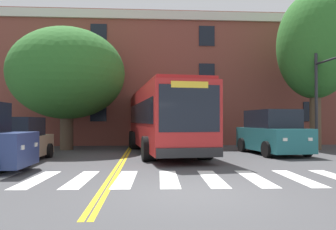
{
  "coord_description": "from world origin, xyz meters",
  "views": [
    {
      "loc": [
        -1.03,
        -7.6,
        1.69
      ],
      "look_at": [
        0.03,
        8.72,
        1.99
      ],
      "focal_mm": 35.0,
      "sensor_mm": 36.0,
      "label": 1
    }
  ],
  "objects_px": {
    "street_tree_curbside_large": "(315,46)",
    "car_teal_far_lane": "(272,133)",
    "street_tree_curbside_small": "(67,74)",
    "car_black_behind_bus": "(175,132)",
    "traffic_light_near_corner": "(332,84)",
    "car_tan_near_lane": "(16,142)",
    "city_bus": "(163,118)"
  },
  "relations": [
    {
      "from": "car_teal_far_lane",
      "to": "car_black_behind_bus",
      "type": "bearing_deg",
      "value": 112.84
    },
    {
      "from": "street_tree_curbside_large",
      "to": "street_tree_curbside_small",
      "type": "relative_size",
      "value": 1.01
    },
    {
      "from": "car_teal_far_lane",
      "to": "street_tree_curbside_large",
      "type": "bearing_deg",
      "value": 34.01
    },
    {
      "from": "street_tree_curbside_large",
      "to": "car_teal_far_lane",
      "type": "bearing_deg",
      "value": -145.99
    },
    {
      "from": "car_black_behind_bus",
      "to": "street_tree_curbside_small",
      "type": "height_order",
      "value": "street_tree_curbside_small"
    },
    {
      "from": "car_tan_near_lane",
      "to": "street_tree_curbside_small",
      "type": "bearing_deg",
      "value": 83.15
    },
    {
      "from": "street_tree_curbside_large",
      "to": "street_tree_curbside_small",
      "type": "xyz_separation_m",
      "value": [
        -14.67,
        0.81,
        -1.69
      ]
    },
    {
      "from": "street_tree_curbside_large",
      "to": "street_tree_curbside_small",
      "type": "distance_m",
      "value": 14.79
    },
    {
      "from": "street_tree_curbside_large",
      "to": "city_bus",
      "type": "bearing_deg",
      "value": -171.19
    },
    {
      "from": "city_bus",
      "to": "traffic_light_near_corner",
      "type": "bearing_deg",
      "value": -12.28
    },
    {
      "from": "car_teal_far_lane",
      "to": "city_bus",
      "type": "bearing_deg",
      "value": 169.62
    },
    {
      "from": "car_tan_near_lane",
      "to": "car_teal_far_lane",
      "type": "bearing_deg",
      "value": 11.72
    },
    {
      "from": "city_bus",
      "to": "car_teal_far_lane",
      "type": "distance_m",
      "value": 5.66
    },
    {
      "from": "car_teal_far_lane",
      "to": "car_black_behind_bus",
      "type": "height_order",
      "value": "car_teal_far_lane"
    },
    {
      "from": "car_black_behind_bus",
      "to": "city_bus",
      "type": "bearing_deg",
      "value": -99.19
    },
    {
      "from": "car_tan_near_lane",
      "to": "car_teal_far_lane",
      "type": "xyz_separation_m",
      "value": [
        11.76,
        2.44,
        0.23
      ]
    },
    {
      "from": "car_teal_far_lane",
      "to": "street_tree_curbside_small",
      "type": "distance_m",
      "value": 12.03
    },
    {
      "from": "street_tree_curbside_large",
      "to": "car_tan_near_lane",
      "type": "bearing_deg",
      "value": -162.42
    },
    {
      "from": "traffic_light_near_corner",
      "to": "car_teal_far_lane",
      "type": "bearing_deg",
      "value": 164.02
    },
    {
      "from": "car_teal_far_lane",
      "to": "street_tree_curbside_small",
      "type": "bearing_deg",
      "value": 163.72
    },
    {
      "from": "city_bus",
      "to": "car_black_behind_bus",
      "type": "xyz_separation_m",
      "value": [
        1.41,
        8.73,
        -1.01
      ]
    },
    {
      "from": "city_bus",
      "to": "street_tree_curbside_small",
      "type": "distance_m",
      "value": 6.55
    },
    {
      "from": "street_tree_curbside_large",
      "to": "street_tree_curbside_small",
      "type": "height_order",
      "value": "street_tree_curbside_large"
    },
    {
      "from": "street_tree_curbside_small",
      "to": "traffic_light_near_corner",
      "type": "bearing_deg",
      "value": -16.22
    },
    {
      "from": "car_black_behind_bus",
      "to": "street_tree_curbside_small",
      "type": "xyz_separation_m",
      "value": [
        -6.97,
        -6.51,
        3.65
      ]
    },
    {
      "from": "traffic_light_near_corner",
      "to": "street_tree_curbside_large",
      "type": "distance_m",
      "value": 4.24
    },
    {
      "from": "car_tan_near_lane",
      "to": "traffic_light_near_corner",
      "type": "height_order",
      "value": "traffic_light_near_corner"
    },
    {
      "from": "car_teal_far_lane",
      "to": "street_tree_curbside_small",
      "type": "relative_size",
      "value": 0.52
    },
    {
      "from": "car_teal_far_lane",
      "to": "street_tree_curbside_large",
      "type": "xyz_separation_m",
      "value": [
        3.59,
        2.42,
        5.08
      ]
    },
    {
      "from": "car_black_behind_bus",
      "to": "traffic_light_near_corner",
      "type": "xyz_separation_m",
      "value": [
        6.86,
        -10.53,
        2.7
      ]
    },
    {
      "from": "car_tan_near_lane",
      "to": "street_tree_curbside_small",
      "type": "distance_m",
      "value": 6.77
    },
    {
      "from": "city_bus",
      "to": "traffic_light_near_corner",
      "type": "distance_m",
      "value": 8.63
    }
  ]
}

